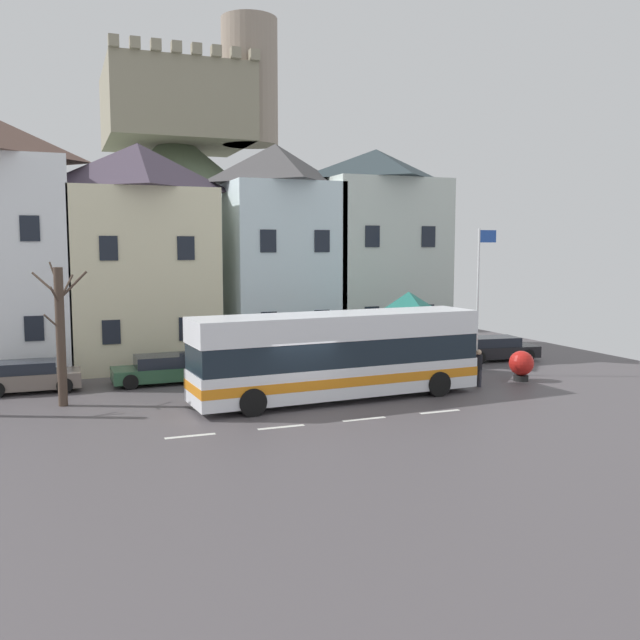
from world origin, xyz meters
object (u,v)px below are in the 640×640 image
(parked_car_02, at_px, (160,369))
(flagpole, at_px, (479,290))
(hilltop_castle, at_px, (178,222))
(parked_car_01, at_px, (30,377))
(townhouse_02, at_px, (276,252))
(transit_bus, at_px, (338,356))
(parked_car_00, at_px, (495,349))
(pedestrian_01, at_px, (478,366))
(bare_tree_00, at_px, (61,333))
(harbour_buoy, at_px, (521,364))
(townhouse_03, at_px, (375,251))
(pedestrian_00, at_px, (459,359))
(townhouse_01, at_px, (140,255))
(bus_shelter, at_px, (409,308))
(public_bench, at_px, (383,359))

(parked_car_02, height_order, flagpole, flagpole)
(hilltop_castle, xyz_separation_m, parked_car_01, (-10.34, -25.39, -7.21))
(townhouse_02, distance_m, parked_car_02, 10.18)
(transit_bus, relative_size, parked_car_00, 2.64)
(transit_bus, distance_m, pedestrian_01, 6.56)
(parked_car_02, relative_size, bare_tree_00, 0.74)
(pedestrian_01, relative_size, bare_tree_00, 0.30)
(pedestrian_01, relative_size, harbour_buoy, 1.19)
(townhouse_03, relative_size, pedestrian_00, 7.57)
(townhouse_01, xyz_separation_m, parked_car_00, (17.37, -5.33, -4.87))
(parked_car_01, distance_m, parked_car_02, 5.22)
(townhouse_01, distance_m, parked_car_01, 8.76)
(townhouse_01, distance_m, hilltop_castle, 20.98)
(transit_bus, bearing_deg, parked_car_01, 148.86)
(bus_shelter, xyz_separation_m, bare_tree_00, (-14.99, -0.91, -0.39))
(harbour_buoy, bearing_deg, parked_car_00, 66.55)
(parked_car_02, distance_m, bare_tree_00, 5.42)
(townhouse_01, bearing_deg, public_bench, -27.08)
(parked_car_02, relative_size, public_bench, 2.80)
(townhouse_03, relative_size, harbour_buoy, 8.42)
(townhouse_02, xyz_separation_m, pedestrian_00, (6.05, -8.60, -4.84))
(townhouse_03, height_order, harbour_buoy, townhouse_03)
(townhouse_03, height_order, bus_shelter, townhouse_03)
(pedestrian_00, height_order, public_bench, pedestrian_00)
(townhouse_01, xyz_separation_m, townhouse_03, (12.89, -0.08, 0.16))
(parked_car_01, height_order, flagpole, flagpole)
(bus_shelter, relative_size, pedestrian_00, 2.60)
(townhouse_02, xyz_separation_m, public_bench, (3.70, -5.60, -5.19))
(pedestrian_00, distance_m, flagpole, 3.26)
(transit_bus, relative_size, parked_car_02, 2.93)
(parked_car_02, xyz_separation_m, pedestrian_00, (13.03, -3.18, 0.20))
(townhouse_02, distance_m, transit_bus, 11.82)
(townhouse_01, height_order, townhouse_03, townhouse_03)
(hilltop_castle, xyz_separation_m, transit_bus, (0.88, -31.19, -6.14))
(parked_car_02, relative_size, flagpole, 0.59)
(townhouse_02, distance_m, bus_shelter, 8.89)
(bare_tree_00, bearing_deg, parked_car_01, 111.29)
(parked_car_00, distance_m, parked_car_02, 17.25)
(townhouse_02, relative_size, bus_shelter, 2.92)
(transit_bus, distance_m, pedestrian_00, 7.50)
(townhouse_02, xyz_separation_m, parked_car_00, (10.27, -5.41, -5.04))
(bus_shelter, distance_m, pedestrian_00, 3.26)
(hilltop_castle, bearing_deg, harbour_buoy, -72.11)
(parked_car_00, xyz_separation_m, public_bench, (-6.57, -0.19, -0.15))
(townhouse_03, height_order, transit_bus, townhouse_03)
(parked_car_00, xyz_separation_m, flagpole, (-3.23, -3.25, 3.31))
(transit_bus, bearing_deg, public_bench, 45.84)
(harbour_buoy, height_order, bare_tree_00, bare_tree_00)
(hilltop_castle, relative_size, public_bench, 25.74)
(transit_bus, height_order, parked_car_00, transit_bus)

